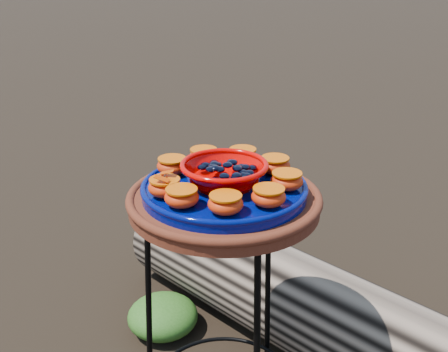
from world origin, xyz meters
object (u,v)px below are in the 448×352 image
Objects in this scene: plant_stand at (224,327)px; red_bowl at (224,175)px; terracotta_saucer at (224,202)px; driftwood_log at (340,324)px; cobalt_plate at (224,190)px.

plant_stand is 0.44m from red_bowl.
terracotta_saucer reaches higher than driftwood_log.
red_bowl is (0.00, 0.00, 0.07)m from terracotta_saucer.
cobalt_plate is 0.22× the size of driftwood_log.
driftwood_log is at bearing 72.38° from plant_stand.
cobalt_plate is at bearing 0.00° from red_bowl.
driftwood_log is (0.14, 0.43, -0.18)m from plant_stand.
red_bowl is 0.77m from driftwood_log.
cobalt_plate is (0.00, 0.00, 0.03)m from terracotta_saucer.
red_bowl is 0.11× the size of driftwood_log.
terracotta_saucer is 2.33× the size of red_bowl.
plant_stand reaches higher than driftwood_log.
plant_stand is at bearing -107.62° from driftwood_log.
driftwood_log is at bearing 72.38° from terracotta_saucer.
cobalt_plate reaches higher than plant_stand.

